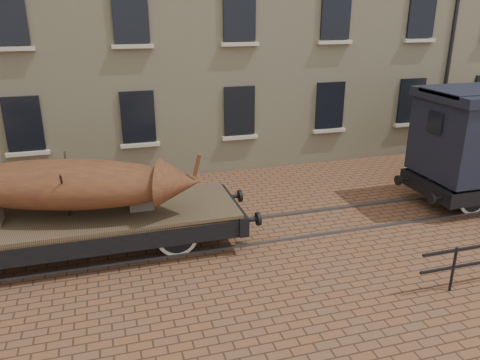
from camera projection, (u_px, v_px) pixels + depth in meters
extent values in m
plane|color=brown|center=(256.00, 231.00, 12.40)|extent=(90.00, 90.00, 0.00)
cube|color=black|center=(24.00, 124.00, 14.51)|extent=(1.10, 0.12, 1.70)
cube|color=beige|center=(28.00, 153.00, 14.78)|extent=(1.30, 0.18, 0.12)
cube|color=black|center=(138.00, 117.00, 15.45)|extent=(1.10, 0.12, 1.70)
cube|color=beige|center=(140.00, 145.00, 15.72)|extent=(1.30, 0.18, 0.12)
cube|color=black|center=(239.00, 111.00, 16.39)|extent=(1.10, 0.12, 1.70)
cube|color=beige|center=(240.00, 137.00, 16.66)|extent=(1.30, 0.18, 0.12)
cube|color=black|center=(330.00, 105.00, 17.32)|extent=(1.10, 0.12, 1.70)
cube|color=beige|center=(329.00, 131.00, 17.59)|extent=(1.30, 0.18, 0.12)
cube|color=black|center=(411.00, 100.00, 18.26)|extent=(1.10, 0.12, 1.70)
cube|color=beige|center=(409.00, 124.00, 18.53)|extent=(1.30, 0.18, 0.12)
cube|color=black|center=(6.00, 14.00, 13.42)|extent=(1.10, 0.12, 1.70)
cube|color=beige|center=(11.00, 49.00, 13.69)|extent=(1.30, 0.18, 0.12)
cube|color=black|center=(130.00, 14.00, 14.35)|extent=(1.10, 0.12, 1.70)
cube|color=beige|center=(133.00, 46.00, 14.63)|extent=(1.30, 0.18, 0.12)
cube|color=black|center=(239.00, 14.00, 15.29)|extent=(1.10, 0.12, 1.70)
cube|color=beige|center=(240.00, 44.00, 15.56)|extent=(1.30, 0.18, 0.12)
cube|color=black|center=(336.00, 14.00, 16.23)|extent=(1.10, 0.12, 1.70)
cube|color=beige|center=(335.00, 42.00, 16.50)|extent=(1.30, 0.18, 0.12)
cube|color=black|center=(422.00, 13.00, 17.16)|extent=(1.10, 0.12, 1.70)
cube|color=beige|center=(420.00, 40.00, 17.43)|extent=(1.30, 0.18, 0.12)
cube|color=#59595E|center=(265.00, 242.00, 11.75)|extent=(30.00, 0.08, 0.06)
cube|color=#59595E|center=(248.00, 219.00, 13.04)|extent=(30.00, 0.08, 0.06)
cylinder|color=black|center=(453.00, 269.00, 9.61)|extent=(0.06, 0.06, 1.00)
cube|color=brown|center=(69.00, 218.00, 10.84)|extent=(7.82, 2.29, 0.13)
cube|color=black|center=(68.00, 249.00, 9.96)|extent=(7.82, 0.17, 0.47)
cube|color=black|center=(72.00, 210.00, 11.88)|extent=(7.82, 0.17, 0.47)
cube|color=black|center=(231.00, 209.00, 11.97)|extent=(0.23, 2.40, 0.47)
cylinder|color=black|center=(251.00, 220.00, 11.34)|extent=(0.37, 0.10, 0.10)
cylinder|color=black|center=(258.00, 219.00, 11.39)|extent=(0.08, 0.33, 0.33)
cylinder|color=black|center=(234.00, 197.00, 12.75)|extent=(0.37, 0.10, 0.10)
cylinder|color=black|center=(240.00, 196.00, 12.80)|extent=(0.08, 0.33, 0.33)
cylinder|color=black|center=(173.00, 224.00, 11.64)|extent=(0.10, 1.98, 0.10)
cylinder|color=beige|center=(177.00, 237.00, 10.99)|extent=(1.00, 0.07, 1.00)
cylinder|color=black|center=(177.00, 237.00, 10.99)|extent=(0.82, 0.10, 0.82)
cube|color=black|center=(178.00, 229.00, 10.80)|extent=(0.94, 0.08, 0.10)
cylinder|color=beige|center=(168.00, 213.00, 12.29)|extent=(1.00, 0.07, 1.00)
cylinder|color=black|center=(168.00, 213.00, 12.29)|extent=(0.82, 0.10, 0.82)
cube|color=black|center=(167.00, 202.00, 12.32)|extent=(0.94, 0.08, 0.10)
cube|color=black|center=(71.00, 234.00, 10.98)|extent=(4.17, 0.06, 0.06)
cube|color=#6E6857|center=(141.00, 202.00, 11.21)|extent=(0.57, 0.52, 0.29)
ellipsoid|color=brown|center=(65.00, 184.00, 10.56)|extent=(5.67, 3.12, 1.08)
cone|color=brown|center=(179.00, 182.00, 10.56)|extent=(1.18, 1.25, 1.03)
cube|color=brown|center=(197.00, 165.00, 10.43)|extent=(0.24, 0.17, 0.52)
cylinder|color=black|center=(65.00, 196.00, 10.21)|extent=(0.05, 0.93, 1.32)
cylinder|color=black|center=(67.00, 183.00, 11.00)|extent=(0.05, 0.93, 1.32)
cube|color=black|center=(427.00, 187.00, 13.57)|extent=(0.21, 2.30, 0.43)
cylinder|color=black|center=(431.00, 199.00, 12.76)|extent=(0.08, 0.31, 0.31)
cylinder|color=black|center=(398.00, 180.00, 14.14)|extent=(0.08, 0.31, 0.31)
cylinder|color=black|center=(456.00, 190.00, 13.92)|extent=(0.10, 1.82, 0.10)
cylinder|color=beige|center=(473.00, 199.00, 13.27)|extent=(0.92, 0.07, 0.92)
cylinder|color=black|center=(473.00, 199.00, 13.27)|extent=(0.76, 0.10, 0.76)
cylinder|color=beige|center=(440.00, 182.00, 14.57)|extent=(0.92, 0.07, 0.92)
cylinder|color=black|center=(440.00, 182.00, 14.57)|extent=(0.76, 0.10, 0.76)
cube|color=black|center=(435.00, 123.00, 12.90)|extent=(0.08, 0.58, 0.58)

